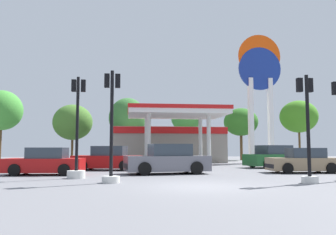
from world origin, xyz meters
name	(u,v)px	position (x,y,z in m)	size (l,w,h in m)	color
ground_plane	(199,186)	(0.00, 0.00, 0.00)	(90.00, 90.00, 0.00)	slate
gas_station	(169,142)	(1.41, 21.56, 2.02)	(10.61, 12.17, 4.69)	gray
station_pole_sign	(260,81)	(9.84, 19.00, 7.77)	(4.10, 0.56, 12.20)	white
car_0	(167,160)	(-0.46, 6.34, 0.73)	(4.69, 2.52, 1.60)	black
car_1	(45,162)	(-6.85, 6.36, 0.64)	(4.06, 2.05, 1.41)	black
car_2	(303,161)	(7.27, 6.25, 0.63)	(4.00, 2.01, 1.39)	black
car_3	(275,157)	(7.90, 11.48, 0.72)	(4.73, 2.83, 1.58)	black
car_4	(108,159)	(-3.84, 10.04, 0.69)	(4.50, 2.63, 1.51)	black
traffic_signal_0	(308,138)	(4.56, 0.67, 1.80)	(0.65, 0.68, 4.33)	silver
traffic_signal_1	(111,139)	(-3.24, 1.69, 1.74)	(0.71, 0.71, 4.53)	silver
traffic_signal_2	(77,148)	(-4.92, 4.01, 1.41)	(0.82, 0.82, 4.71)	silver
tree_0	(2,110)	(-16.07, 26.62, 5.43)	(4.37, 4.37, 7.59)	brown
tree_1	(73,122)	(-8.79, 28.01, 4.30)	(4.43, 4.43, 6.32)	brown
tree_2	(127,118)	(-2.63, 27.53, 4.81)	(4.21, 4.21, 7.11)	brown
tree_3	(186,118)	(4.23, 28.03, 4.91)	(3.49, 3.49, 6.58)	brown
tree_4	(241,122)	(10.53, 26.89, 4.41)	(3.96, 3.96, 6.04)	brown
tree_5	(299,117)	(17.08, 25.79, 5.02)	(4.28, 4.28, 6.88)	brown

